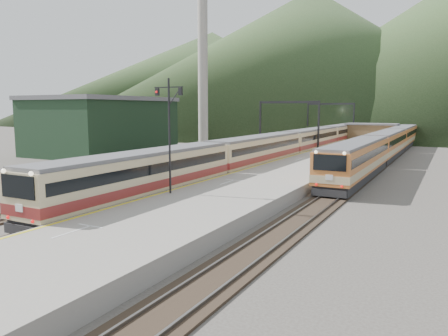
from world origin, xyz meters
The scene contains 17 objects.
track_main centered at (0.00, 40.00, 0.07)m, with size 2.60×200.00×0.23m.
track_far centered at (-5.00, 40.00, 0.07)m, with size 2.60×200.00×0.23m.
track_second centered at (11.50, 40.00, 0.07)m, with size 2.60×200.00×0.23m.
platform centered at (5.60, 38.00, 0.50)m, with size 8.00×100.00×1.00m, color gray.
gantry_near centered at (-2.85, 55.00, 5.59)m, with size 9.55×0.25×8.00m.
gantry_far centered at (-2.85, 80.00, 5.59)m, with size 9.55×0.25×8.00m.
warehouse centered at (-28.00, 42.00, 4.32)m, with size 14.50×20.50×8.60m.
smokestack centered at (-22.00, 62.00, 15.00)m, with size 1.80×1.80×30.00m, color #9E998E.
station_shed centered at (5.60, 78.00, 2.57)m, with size 9.40×4.40×3.10m.
hill_a centered at (-40.00, 190.00, 30.00)m, with size 180.00×180.00×60.00m, color #29411F.
hill_d centered at (-120.00, 240.00, 27.50)m, with size 200.00×200.00×55.00m, color #29411F.
main_train centered at (0.00, 47.38, 2.07)m, with size 3.01×82.52×3.68m.
second_train centered at (11.50, 54.32, 2.06)m, with size 3.00×61.50×3.66m.
signal_mast centered at (2.40, 16.13, 5.72)m, with size 2.20×0.32×7.81m.
short_signal_b centered at (-2.37, 35.92, 1.46)m, with size 0.25×0.20×2.27m.
short_signal_c centered at (-6.97, 18.19, 1.46)m, with size 0.26×0.23×2.27m.
worker centered at (-2.81, 8.04, 0.82)m, with size 0.60×0.39×1.63m, color #222432.
Camera 1 is at (19.51, -8.35, 6.76)m, focal length 35.00 mm.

